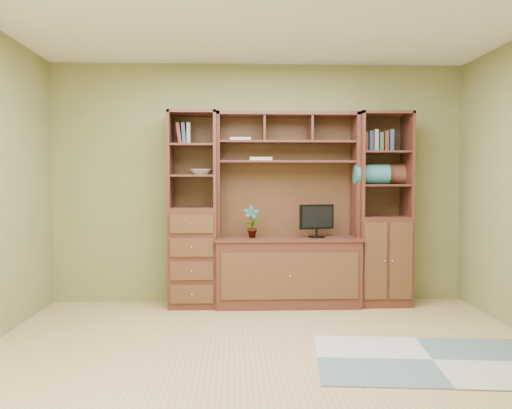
{
  "coord_description": "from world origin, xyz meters",
  "views": [
    {
      "loc": [
        -0.28,
        -3.96,
        1.32
      ],
      "look_at": [
        -0.06,
        1.2,
        1.1
      ],
      "focal_mm": 38.0,
      "sensor_mm": 36.0,
      "label": 1
    }
  ],
  "objects_px": {
    "center_hutch": "(288,209)",
    "left_tower": "(193,209)",
    "monitor": "(317,215)",
    "right_tower": "(383,209)"
  },
  "relations": [
    {
      "from": "right_tower",
      "to": "monitor",
      "type": "relative_size",
      "value": 4.28
    },
    {
      "from": "center_hutch",
      "to": "right_tower",
      "type": "xyz_separation_m",
      "value": [
        1.02,
        0.04,
        0.0
      ]
    },
    {
      "from": "left_tower",
      "to": "right_tower",
      "type": "bearing_deg",
      "value": 0.0
    },
    {
      "from": "center_hutch",
      "to": "left_tower",
      "type": "distance_m",
      "value": 1.0
    },
    {
      "from": "center_hutch",
      "to": "monitor",
      "type": "xyz_separation_m",
      "value": [
        0.3,
        -0.03,
        -0.06
      ]
    },
    {
      "from": "center_hutch",
      "to": "right_tower",
      "type": "relative_size",
      "value": 1.0
    },
    {
      "from": "right_tower",
      "to": "left_tower",
      "type": "bearing_deg",
      "value": 180.0
    },
    {
      "from": "center_hutch",
      "to": "monitor",
      "type": "bearing_deg",
      "value": -6.61
    },
    {
      "from": "monitor",
      "to": "center_hutch",
      "type": "bearing_deg",
      "value": 155.24
    },
    {
      "from": "center_hutch",
      "to": "left_tower",
      "type": "relative_size",
      "value": 1.0
    }
  ]
}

